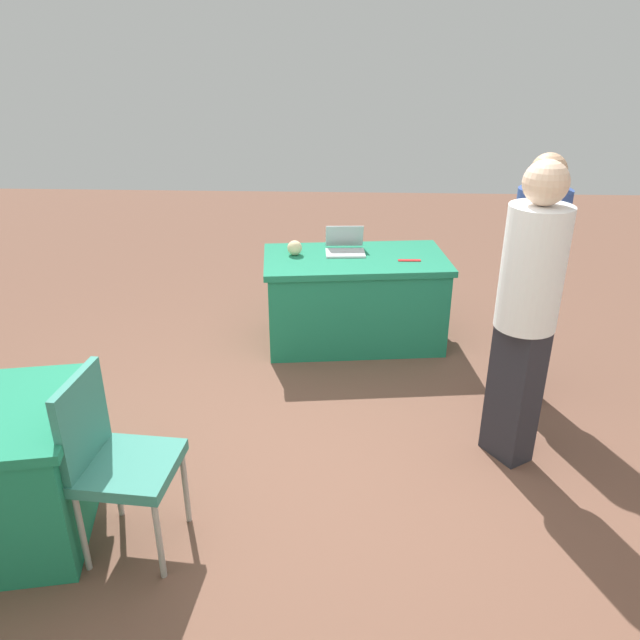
# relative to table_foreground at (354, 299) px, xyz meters

# --- Properties ---
(ground_plane) EXTENTS (14.40, 14.40, 0.00)m
(ground_plane) POSITION_rel_table_foreground_xyz_m (0.36, 1.63, -0.37)
(ground_plane) COLOR brown
(table_foreground) EXTENTS (1.57, 0.98, 0.75)m
(table_foreground) POSITION_rel_table_foreground_xyz_m (0.00, 0.00, 0.00)
(table_foreground) COLOR #1E7A56
(table_foreground) RESTS_ON ground
(chair_tucked_right) EXTENTS (0.47, 0.47, 0.96)m
(chair_tucked_right) POSITION_rel_table_foreground_xyz_m (1.17, 2.40, 0.18)
(chair_tucked_right) COLOR #9E9993
(chair_tucked_right) RESTS_ON ground
(person_presenter) EXTENTS (0.47, 0.47, 1.81)m
(person_presenter) POSITION_rel_table_foreground_xyz_m (-0.94, 1.56, 0.64)
(person_presenter) COLOR #26262D
(person_presenter) RESTS_ON ground
(person_attendee_standing) EXTENTS (0.48, 0.48, 1.72)m
(person_attendee_standing) POSITION_rel_table_foreground_xyz_m (-1.18, 0.82, 0.59)
(person_attendee_standing) COLOR #26262D
(person_attendee_standing) RESTS_ON ground
(laptop_silver) EXTENTS (0.34, 0.31, 0.21)m
(laptop_silver) POSITION_rel_table_foreground_xyz_m (0.09, -0.11, 0.41)
(laptop_silver) COLOR silver
(laptop_silver) RESTS_ON table_foreground
(yarn_ball) EXTENTS (0.12, 0.12, 0.12)m
(yarn_ball) POSITION_rel_table_foreground_xyz_m (0.50, -0.03, 0.43)
(yarn_ball) COLOR beige
(yarn_ball) RESTS_ON table_foreground
(scissors_red) EXTENTS (0.18, 0.04, 0.01)m
(scissors_red) POSITION_rel_table_foreground_xyz_m (-0.43, 0.08, 0.37)
(scissors_red) COLOR red
(scissors_red) RESTS_ON table_foreground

